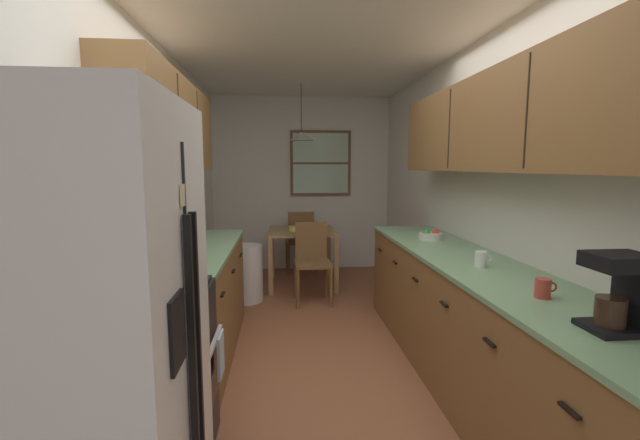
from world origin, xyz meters
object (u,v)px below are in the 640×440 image
Objects in this scene: microwave_over_range at (108,140)px; mug_spare at (481,259)px; coffee_maker at (624,291)px; fruit_bowl at (431,235)px; trash_bin at (247,273)px; table_serving_bowl at (295,229)px; dining_chair_near at (312,258)px; refrigerator at (84,366)px; storage_canister at (165,257)px; dining_table at (302,239)px; dining_chair_far at (300,239)px; stove_range at (146,376)px; mug_by_coffeemaker at (543,288)px.

microwave_over_range is 2.23m from mug_spare.
fruit_bowl is at bearing 90.55° from coffee_maker.
table_serving_bowl is (0.56, 0.50, 0.43)m from trash_bin.
coffee_maker reaches higher than dining_chair_near.
refrigerator is 1.17m from storage_canister.
fruit_bowl is at bearing 47.11° from refrigerator.
refrigerator is at bearing -107.05° from dining_chair_near.
storage_canister is 1.16× the size of table_serving_bowl.
mug_spare is 0.67× the size of table_serving_bowl.
dining_table is 0.66m from dining_chair_far.
refrigerator reaches higher than coffee_maker.
mug_spare is (0.92, -2.14, 0.45)m from dining_chair_near.
mug_by_coffeemaker is (1.97, -0.22, 0.48)m from stove_range.
storage_canister is (-0.96, -2.73, 0.38)m from dining_table.
dining_table is (1.06, 3.19, -1.04)m from microwave_over_range.
dining_chair_near is 2.38m from storage_canister.
refrigerator is at bearing -86.69° from stove_range.
mug_by_coffeemaker is at bearing 14.02° from refrigerator.
coffee_maker is 2.04m from fruit_bowl.
table_serving_bowl is at bearing -134.31° from dining_table.
mug_spare is at bearing 92.99° from coffee_maker.
table_serving_bowl is at bearing 108.46° from mug_by_coffeemaker.
mug_spare reaches higher than table_serving_bowl.
trash_bin is at bearing -118.23° from dining_chair_far.
mug_by_coffeemaker is 0.68× the size of table_serving_bowl.
fruit_bowl is at bearing 87.99° from mug_spare.
table_serving_bowl is (-0.18, 0.55, 0.26)m from dining_chair_near.
storage_canister is at bearing 151.50° from coffee_maker.
refrigerator is 1.99m from mug_by_coffeemaker.
fruit_bowl reaches higher than trash_bin.
dining_chair_far is (0.92, 4.54, -0.38)m from refrigerator.
storage_canister is (0.11, 0.46, -0.66)m from microwave_over_range.
fruit_bowl is (1.70, -1.20, 0.61)m from trash_bin.
mug_spare is 1.00m from fruit_bowl.
trash_bin is (0.41, 2.60, -1.33)m from microwave_over_range.
stove_range reaches higher than dining_table.
microwave_over_range is at bearing 179.97° from stove_range.
storage_canister reaches higher than fruit_bowl.
table_serving_bowl reaches higher than trash_bin.
stove_range reaches higher than dining_chair_near.
refrigerator is at bearing -94.40° from trash_bin.
mug_spare is (1.97, -0.06, -0.04)m from storage_canister.
table_serving_bowl is (-0.10, -0.74, 0.26)m from dining_chair_far.
refrigerator is 9.27× the size of storage_canister.
refrigerator is 1.59× the size of stove_range.
microwave_over_range is 0.69× the size of dining_table.
table_serving_bowl is at bearing 74.53° from stove_range.
dining_table is 2.92m from storage_canister.
dining_chair_near is (1.15, 2.55, -1.16)m from microwave_over_range.
dining_chair_near is at bearing -86.65° from dining_chair_far.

